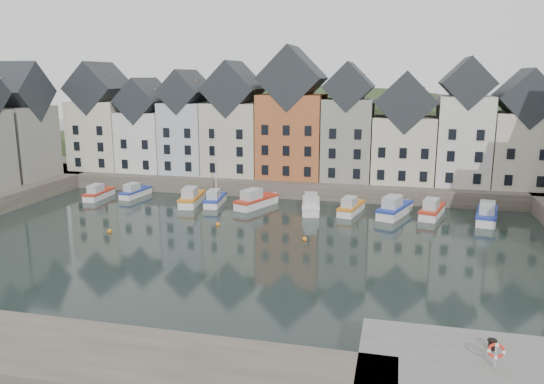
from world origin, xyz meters
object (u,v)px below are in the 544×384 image
(boat_d, at_px, (215,199))
(mooring_bollard, at_px, (492,344))
(life_ring_post, at_px, (496,351))
(boat_a, at_px, (98,194))

(boat_d, relative_size, mooring_bollard, 19.69)
(life_ring_post, bearing_deg, boat_a, 140.38)
(boat_d, xyz_separation_m, life_ring_post, (27.00, -35.90, 2.15))
(boat_d, bearing_deg, boat_a, 174.31)
(boat_a, bearing_deg, mooring_bollard, -39.85)
(life_ring_post, bearing_deg, mooring_bollard, 85.68)
(boat_d, xyz_separation_m, mooring_bollard, (27.13, -34.09, 1.59))
(boat_d, relative_size, life_ring_post, 8.48)
(boat_a, relative_size, boat_d, 0.51)
(boat_d, bearing_deg, life_ring_post, -59.55)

